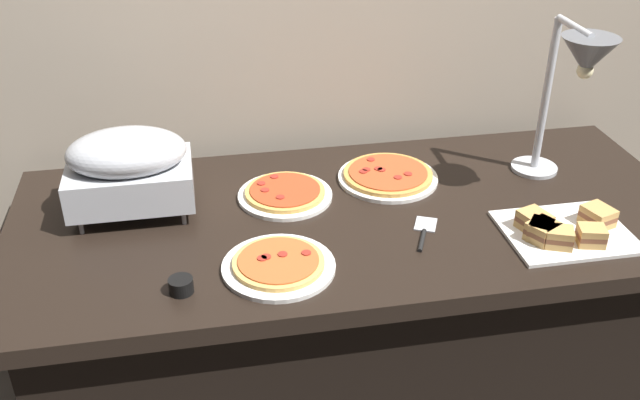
{
  "coord_description": "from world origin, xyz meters",
  "views": [
    {
      "loc": [
        -0.41,
        -1.66,
        1.79
      ],
      "look_at": [
        -0.1,
        0.0,
        0.81
      ],
      "focal_mm": 40.37,
      "sensor_mm": 36.0,
      "label": 1
    }
  ],
  "objects_px": {
    "heat_lamp": "(578,70)",
    "serving_spatula": "(424,232)",
    "pizza_plate_center": "(279,265)",
    "pizza_plate_front": "(388,176)",
    "pizza_plate_raised_stand": "(285,194)",
    "sauce_cup_near": "(181,285)",
    "chafing_dish": "(129,167)",
    "sandwich_platter": "(563,229)"
  },
  "relations": [
    {
      "from": "heat_lamp",
      "to": "serving_spatula",
      "type": "height_order",
      "value": "heat_lamp"
    },
    {
      "from": "pizza_plate_center",
      "to": "pizza_plate_front",
      "type": "bearing_deg",
      "value": 45.92
    },
    {
      "from": "pizza_plate_front",
      "to": "pizza_plate_center",
      "type": "xyz_separation_m",
      "value": [
        -0.38,
        -0.4,
        -0.0
      ]
    },
    {
      "from": "pizza_plate_raised_stand",
      "to": "sauce_cup_near",
      "type": "xyz_separation_m",
      "value": [
        -0.3,
        -0.4,
        0.01
      ]
    },
    {
      "from": "pizza_plate_raised_stand",
      "to": "chafing_dish",
      "type": "bearing_deg",
      "value": 179.85
    },
    {
      "from": "chafing_dish",
      "to": "pizza_plate_raised_stand",
      "type": "bearing_deg",
      "value": -0.15
    },
    {
      "from": "serving_spatula",
      "to": "heat_lamp",
      "type": "bearing_deg",
      "value": 17.73
    },
    {
      "from": "pizza_plate_center",
      "to": "sandwich_platter",
      "type": "xyz_separation_m",
      "value": [
        0.75,
        0.01,
        0.01
      ]
    },
    {
      "from": "heat_lamp",
      "to": "sandwich_platter",
      "type": "relative_size",
      "value": 1.47
    },
    {
      "from": "pizza_plate_front",
      "to": "sandwich_platter",
      "type": "distance_m",
      "value": 0.53
    },
    {
      "from": "heat_lamp",
      "to": "pizza_plate_front",
      "type": "relative_size",
      "value": 1.61
    },
    {
      "from": "pizza_plate_raised_stand",
      "to": "pizza_plate_front",
      "type": "bearing_deg",
      "value": 9.05
    },
    {
      "from": "chafing_dish",
      "to": "sandwich_platter",
      "type": "bearing_deg",
      "value": -17.05
    },
    {
      "from": "pizza_plate_center",
      "to": "sauce_cup_near",
      "type": "xyz_separation_m",
      "value": [
        -0.24,
        -0.05,
        0.01
      ]
    },
    {
      "from": "heat_lamp",
      "to": "sauce_cup_near",
      "type": "bearing_deg",
      "value": -165.29
    },
    {
      "from": "sandwich_platter",
      "to": "serving_spatula",
      "type": "height_order",
      "value": "sandwich_platter"
    },
    {
      "from": "heat_lamp",
      "to": "serving_spatula",
      "type": "distance_m",
      "value": 0.59
    },
    {
      "from": "sauce_cup_near",
      "to": "serving_spatula",
      "type": "bearing_deg",
      "value": 12.55
    },
    {
      "from": "pizza_plate_raised_stand",
      "to": "pizza_plate_center",
      "type": "bearing_deg",
      "value": -100.64
    },
    {
      "from": "pizza_plate_raised_stand",
      "to": "serving_spatula",
      "type": "xyz_separation_m",
      "value": [
        0.34,
        -0.25,
        -0.01
      ]
    },
    {
      "from": "pizza_plate_front",
      "to": "pizza_plate_raised_stand",
      "type": "height_order",
      "value": "same"
    },
    {
      "from": "pizza_plate_raised_stand",
      "to": "sandwich_platter",
      "type": "distance_m",
      "value": 0.76
    },
    {
      "from": "heat_lamp",
      "to": "pizza_plate_raised_stand",
      "type": "relative_size",
      "value": 1.78
    },
    {
      "from": "chafing_dish",
      "to": "pizza_plate_center",
      "type": "relative_size",
      "value": 1.19
    },
    {
      "from": "pizza_plate_front",
      "to": "serving_spatula",
      "type": "xyz_separation_m",
      "value": [
        0.02,
        -0.3,
        -0.01
      ]
    },
    {
      "from": "pizza_plate_raised_stand",
      "to": "sandwich_platter",
      "type": "relative_size",
      "value": 0.83
    },
    {
      "from": "chafing_dish",
      "to": "pizza_plate_raised_stand",
      "type": "relative_size",
      "value": 1.23
    },
    {
      "from": "chafing_dish",
      "to": "sauce_cup_near",
      "type": "distance_m",
      "value": 0.43
    },
    {
      "from": "pizza_plate_front",
      "to": "serving_spatula",
      "type": "bearing_deg",
      "value": -86.83
    },
    {
      "from": "sauce_cup_near",
      "to": "sandwich_platter",
      "type": "bearing_deg",
      "value": 3.33
    },
    {
      "from": "pizza_plate_front",
      "to": "serving_spatula",
      "type": "relative_size",
      "value": 1.77
    },
    {
      "from": "chafing_dish",
      "to": "pizza_plate_front",
      "type": "distance_m",
      "value": 0.75
    },
    {
      "from": "heat_lamp",
      "to": "pizza_plate_raised_stand",
      "type": "height_order",
      "value": "heat_lamp"
    },
    {
      "from": "pizza_plate_raised_stand",
      "to": "sauce_cup_near",
      "type": "bearing_deg",
      "value": -127.27
    },
    {
      "from": "heat_lamp",
      "to": "sauce_cup_near",
      "type": "relative_size",
      "value": 8.24
    },
    {
      "from": "pizza_plate_center",
      "to": "heat_lamp",
      "type": "bearing_deg",
      "value": 15.45
    },
    {
      "from": "pizza_plate_center",
      "to": "chafing_dish",
      "type": "bearing_deg",
      "value": 135.85
    },
    {
      "from": "heat_lamp",
      "to": "pizza_plate_raised_stand",
      "type": "xyz_separation_m",
      "value": [
        -0.78,
        0.11,
        -0.36
      ]
    },
    {
      "from": "heat_lamp",
      "to": "serving_spatula",
      "type": "bearing_deg",
      "value": -162.27
    },
    {
      "from": "chafing_dish",
      "to": "pizza_plate_center",
      "type": "height_order",
      "value": "chafing_dish"
    },
    {
      "from": "chafing_dish",
      "to": "sandwich_platter",
      "type": "height_order",
      "value": "chafing_dish"
    },
    {
      "from": "pizza_plate_raised_stand",
      "to": "sandwich_platter",
      "type": "height_order",
      "value": "sandwich_platter"
    }
  ]
}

